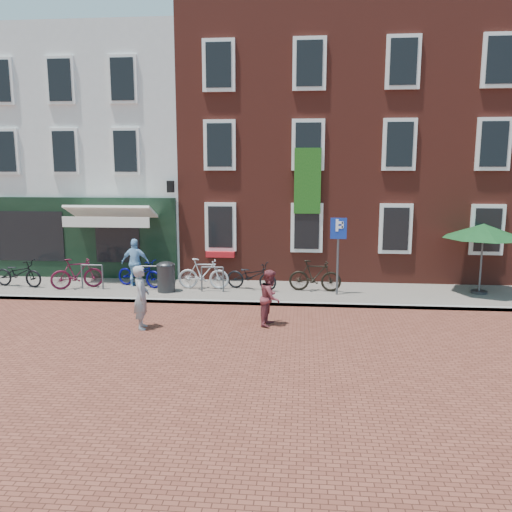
# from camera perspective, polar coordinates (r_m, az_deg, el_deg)

# --- Properties ---
(ground) EXTENTS (80.00, 80.00, 0.00)m
(ground) POSITION_cam_1_polar(r_m,az_deg,el_deg) (15.99, -7.26, -5.18)
(ground) COLOR brown
(sidewalk) EXTENTS (24.00, 3.00, 0.10)m
(sidewalk) POSITION_cam_1_polar(r_m,az_deg,el_deg) (17.23, -2.92, -3.85)
(sidewalk) COLOR slate
(sidewalk) RESTS_ON ground
(building_stucco) EXTENTS (8.00, 8.00, 9.00)m
(building_stucco) POSITION_cam_1_polar(r_m,az_deg,el_deg) (23.62, -15.83, 10.37)
(building_stucco) COLOR silver
(building_stucco) RESTS_ON ground
(building_brick_mid) EXTENTS (6.00, 8.00, 10.00)m
(building_brick_mid) POSITION_cam_1_polar(r_m,az_deg,el_deg) (22.13, 1.67, 12.09)
(building_brick_mid) COLOR maroon
(building_brick_mid) RESTS_ON ground
(building_brick_right) EXTENTS (6.00, 8.00, 10.00)m
(building_brick_right) POSITION_cam_1_polar(r_m,az_deg,el_deg) (22.55, 17.40, 11.62)
(building_brick_right) COLOR maroon
(building_brick_right) RESTS_ON ground
(litter_bin) EXTENTS (0.57, 0.57, 1.05)m
(litter_bin) POSITION_cam_1_polar(r_m,az_deg,el_deg) (17.10, -9.76, -2.05)
(litter_bin) COLOR #2F2F31
(litter_bin) RESTS_ON sidewalk
(parking_sign) EXTENTS (0.50, 0.07, 2.43)m
(parking_sign) POSITION_cam_1_polar(r_m,az_deg,el_deg) (16.46, 8.92, 1.48)
(parking_sign) COLOR #4C4C4F
(parking_sign) RESTS_ON sidewalk
(parasol) EXTENTS (2.50, 2.50, 2.33)m
(parasol) POSITION_cam_1_polar(r_m,az_deg,el_deg) (17.85, 23.51, 2.79)
(parasol) COLOR #4C4C4F
(parasol) RESTS_ON sidewalk
(woman) EXTENTS (0.51, 0.67, 1.63)m
(woman) POSITION_cam_1_polar(r_m,az_deg,el_deg) (13.63, -12.36, -4.41)
(woman) COLOR gray
(woman) RESTS_ON ground
(boy) EXTENTS (0.68, 0.80, 1.46)m
(boy) POSITION_cam_1_polar(r_m,az_deg,el_deg) (13.66, 1.56, -4.53)
(boy) COLOR brown
(boy) RESTS_ON ground
(cafe_person) EXTENTS (0.94, 0.39, 1.61)m
(cafe_person) POSITION_cam_1_polar(r_m,az_deg,el_deg) (18.04, -12.98, -0.70)
(cafe_person) COLOR #84B7E4
(cafe_person) RESTS_ON sidewalk
(bicycle_0) EXTENTS (1.80, 0.83, 0.91)m
(bicycle_0) POSITION_cam_1_polar(r_m,az_deg,el_deg) (19.29, -24.43, -1.71)
(bicycle_0) COLOR black
(bicycle_0) RESTS_ON sidewalk
(bicycle_1) EXTENTS (1.72, 1.17, 1.01)m
(bicycle_1) POSITION_cam_1_polar(r_m,az_deg,el_deg) (18.26, -18.88, -1.81)
(bicycle_1) COLOR #4F0D21
(bicycle_1) RESTS_ON sidewalk
(bicycle_2) EXTENTS (1.84, 1.14, 0.91)m
(bicycle_2) POSITION_cam_1_polar(r_m,az_deg,el_deg) (18.00, -12.55, -1.83)
(bicycle_2) COLOR #050465
(bicycle_2) RESTS_ON sidewalk
(bicycle_3) EXTENTS (1.68, 0.49, 1.01)m
(bicycle_3) POSITION_cam_1_polar(r_m,az_deg,el_deg) (17.32, -5.74, -1.93)
(bicycle_3) COLOR #BAB9BC
(bicycle_3) RESTS_ON sidewalk
(bicycle_4) EXTENTS (1.83, 1.06, 0.91)m
(bicycle_4) POSITION_cam_1_polar(r_m,az_deg,el_deg) (17.16, -0.50, -2.16)
(bicycle_4) COLOR black
(bicycle_4) RESTS_ON sidewalk
(bicycle_5) EXTENTS (1.70, 0.55, 1.01)m
(bicycle_5) POSITION_cam_1_polar(r_m,az_deg,el_deg) (17.03, 6.44, -2.14)
(bicycle_5) COLOR black
(bicycle_5) RESTS_ON sidewalk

